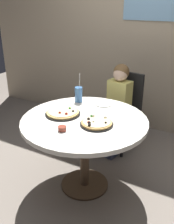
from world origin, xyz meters
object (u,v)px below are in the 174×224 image
object	(u,v)px
pizza_cheese	(63,113)
plate_small	(103,104)
pizza_veggie	(96,123)
sauce_bowl	(62,129)
dining_table	(84,129)
soda_cup	(79,94)
chair_wooden	(123,107)
diner_child	(115,115)

from	to	relation	value
pizza_cheese	plate_small	bearing A→B (deg)	61.32
pizza_cheese	plate_small	xyz separation A→B (m)	(0.23, 0.41, -0.01)
pizza_veggie	sauce_bowl	xyz separation A→B (m)	(-0.20, -0.24, 0.00)
sauce_bowl	plate_small	distance (m)	0.69
dining_table	plate_small	distance (m)	0.42
dining_table	sauce_bowl	distance (m)	0.32
soda_cup	chair_wooden	bearing A→B (deg)	64.85
dining_table	pizza_cheese	bearing A→B (deg)	-177.35
diner_child	pizza_cheese	world-z (taller)	diner_child
chair_wooden	diner_child	bearing A→B (deg)	-99.35
dining_table	soda_cup	size ratio (longest dim) A/B	3.78
sauce_bowl	chair_wooden	bearing A→B (deg)	87.04
pizza_veggie	pizza_cheese	world-z (taller)	pizza_veggie
sauce_bowl	plate_small	size ratio (longest dim) A/B	0.39
soda_cup	sauce_bowl	world-z (taller)	soda_cup
chair_wooden	sauce_bowl	size ratio (longest dim) A/B	13.57
dining_table	pizza_veggie	distance (m)	0.20
pizza_cheese	sauce_bowl	bearing A→B (deg)	-57.11
diner_child	pizza_cheese	bearing A→B (deg)	-105.35
chair_wooden	plate_small	distance (m)	0.59
plate_small	soda_cup	bearing A→B (deg)	-168.60
diner_child	pizza_veggie	size ratio (longest dim) A/B	3.69
diner_child	plate_small	size ratio (longest dim) A/B	6.01
diner_child	soda_cup	size ratio (longest dim) A/B	3.52
chair_wooden	plate_small	bearing A→B (deg)	-91.94
dining_table	sauce_bowl	xyz separation A→B (m)	(-0.05, -0.29, 0.12)
pizza_veggie	pizza_cheese	bearing A→B (deg)	173.67
soda_cup	plate_small	size ratio (longest dim) A/B	1.71
pizza_veggie	plate_small	xyz separation A→B (m)	(-0.15, 0.46, -0.01)
pizza_cheese	plate_small	distance (m)	0.47
diner_child	soda_cup	bearing A→B (deg)	-120.91
chair_wooden	sauce_bowl	distance (m)	1.27
dining_table	diner_child	xyz separation A→B (m)	(-0.01, 0.77, -0.16)
pizza_veggie	diner_child	bearing A→B (deg)	101.24
chair_wooden	plate_small	xyz separation A→B (m)	(-0.02, -0.55, 0.22)
soda_cup	pizza_cheese	bearing A→B (deg)	-83.90
soda_cup	plate_small	xyz separation A→B (m)	(0.26, 0.05, -0.08)
pizza_cheese	soda_cup	xyz separation A→B (m)	(-0.04, 0.36, 0.06)
sauce_bowl	pizza_cheese	bearing A→B (deg)	122.89
pizza_veggie	pizza_cheese	distance (m)	0.38
chair_wooden	soda_cup	size ratio (longest dim) A/B	3.09
chair_wooden	pizza_veggie	size ratio (longest dim) A/B	3.24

